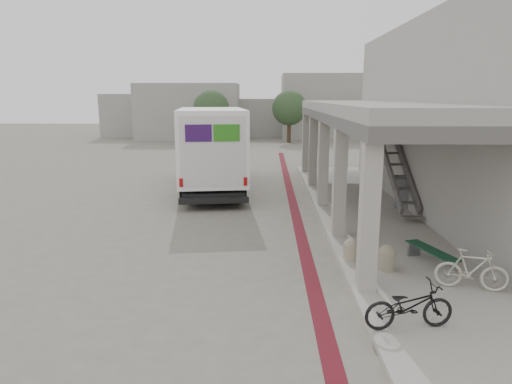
{
  "coord_description": "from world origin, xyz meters",
  "views": [
    {
      "loc": [
        -0.07,
        -12.9,
        4.24
      ],
      "look_at": [
        -0.37,
        -0.33,
        1.6
      ],
      "focal_mm": 32.0,
      "sensor_mm": 36.0,
      "label": 1
    }
  ],
  "objects_px": {
    "bicycle_black": "(409,306)",
    "bicycle_cream": "(472,270)",
    "bench": "(431,254)",
    "fedex_truck": "(212,147)",
    "utility_cabinet": "(401,193)"
  },
  "relations": [
    {
      "from": "bicycle_black",
      "to": "bicycle_cream",
      "type": "relative_size",
      "value": 1.09
    },
    {
      "from": "bicycle_black",
      "to": "bench",
      "type": "bearing_deg",
      "value": -34.0
    },
    {
      "from": "fedex_truck",
      "to": "bicycle_cream",
      "type": "height_order",
      "value": "fedex_truck"
    },
    {
      "from": "utility_cabinet",
      "to": "bicycle_black",
      "type": "height_order",
      "value": "utility_cabinet"
    },
    {
      "from": "bench",
      "to": "bicycle_cream",
      "type": "height_order",
      "value": "bicycle_cream"
    },
    {
      "from": "bench",
      "to": "utility_cabinet",
      "type": "bearing_deg",
      "value": 63.15
    },
    {
      "from": "fedex_truck",
      "to": "bench",
      "type": "bearing_deg",
      "value": -63.87
    },
    {
      "from": "bicycle_cream",
      "to": "utility_cabinet",
      "type": "bearing_deg",
      "value": 11.13
    },
    {
      "from": "utility_cabinet",
      "to": "bicycle_black",
      "type": "relative_size",
      "value": 0.68
    },
    {
      "from": "utility_cabinet",
      "to": "bicycle_cream",
      "type": "height_order",
      "value": "utility_cabinet"
    },
    {
      "from": "utility_cabinet",
      "to": "bench",
      "type": "bearing_deg",
      "value": -91.21
    },
    {
      "from": "fedex_truck",
      "to": "bicycle_cream",
      "type": "relative_size",
      "value": 5.96
    },
    {
      "from": "fedex_truck",
      "to": "bicycle_black",
      "type": "height_order",
      "value": "fedex_truck"
    },
    {
      "from": "bench",
      "to": "bicycle_cream",
      "type": "xyz_separation_m",
      "value": [
        0.34,
        -1.47,
        0.17
      ]
    },
    {
      "from": "utility_cabinet",
      "to": "bicycle_cream",
      "type": "xyz_separation_m",
      "value": [
        -0.63,
        -7.59,
        -0.1
      ]
    }
  ]
}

